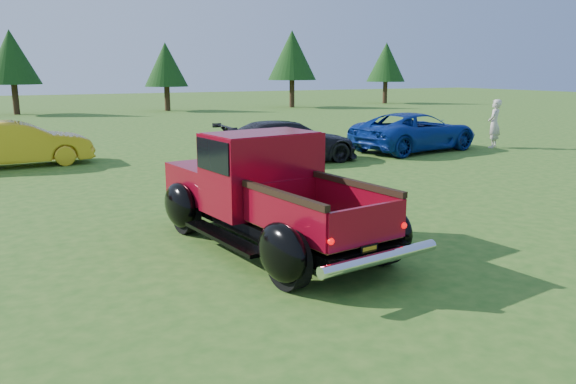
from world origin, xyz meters
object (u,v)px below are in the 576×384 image
(show_car_grey, at_px, (288,141))
(spectator, at_px, (494,124))
(show_car_yellow, at_px, (19,144))
(tree_east, at_px, (292,55))
(tree_far_east, at_px, (386,62))
(tree_mid_right, at_px, (166,65))
(pickup_truck, at_px, (262,191))
(tree_mid_left, at_px, (11,57))
(show_car_blue, at_px, (415,132))

(show_car_grey, bearing_deg, spectator, -90.39)
(show_car_yellow, bearing_deg, tree_east, -46.87)
(tree_far_east, relative_size, show_car_grey, 1.15)
(tree_mid_right, distance_m, show_car_yellow, 22.02)
(tree_far_east, relative_size, pickup_truck, 1.00)
(tree_mid_left, distance_m, pickup_truck, 30.43)
(tree_far_east, bearing_deg, tree_east, -173.66)
(tree_far_east, relative_size, show_car_yellow, 1.26)
(show_car_yellow, xyz_separation_m, show_car_blue, (11.83, -2.54, 0.01))
(tree_mid_right, distance_m, tree_far_east, 18.01)
(pickup_truck, relative_size, show_car_blue, 1.06)
(show_car_yellow, distance_m, spectator, 15.07)
(show_car_grey, relative_size, show_car_blue, 0.91)
(tree_mid_left, bearing_deg, show_car_grey, -74.53)
(tree_mid_right, xyz_separation_m, pickup_truck, (-6.40, -29.21, -2.16))
(tree_mid_right, height_order, show_car_yellow, tree_mid_right)
(tree_mid_left, height_order, tree_far_east, tree_mid_left)
(tree_mid_right, bearing_deg, tree_far_east, 1.59)
(show_car_grey, bearing_deg, tree_mid_left, 18.38)
(tree_east, relative_size, pickup_truck, 1.12)
(tree_mid_right, xyz_separation_m, tree_east, (9.00, -0.50, 0.68))
(pickup_truck, xyz_separation_m, show_car_yellow, (-3.10, 9.48, -0.19))
(tree_far_east, xyz_separation_m, show_car_yellow, (-27.50, -20.23, -2.62))
(tree_east, xyz_separation_m, show_car_yellow, (-18.50, -19.23, -3.03))
(show_car_yellow, distance_m, show_car_blue, 12.10)
(tree_mid_left, distance_m, show_car_yellow, 20.92)
(tree_east, xyz_separation_m, spectator, (-3.78, -22.43, -2.83))
(tree_mid_right, xyz_separation_m, show_car_blue, (2.33, -22.27, -2.34))
(tree_east, height_order, spectator, tree_east)
(tree_mid_left, height_order, show_car_yellow, tree_mid_left)
(pickup_truck, bearing_deg, show_car_grey, 52.12)
(tree_mid_left, xyz_separation_m, show_car_grey, (6.50, -23.48, -2.78))
(tree_mid_left, relative_size, show_car_yellow, 1.31)
(tree_mid_left, distance_m, tree_mid_right, 9.06)
(tree_east, xyz_separation_m, tree_far_east, (9.00, 1.00, -0.41))
(show_car_yellow, relative_size, show_car_grey, 0.91)
(tree_east, bearing_deg, tree_far_east, 6.34)
(show_car_blue, bearing_deg, show_car_grey, 83.95)
(tree_mid_left, bearing_deg, tree_east, -4.76)
(show_car_yellow, bearing_deg, tree_far_east, -56.64)
(tree_mid_left, xyz_separation_m, tree_mid_right, (9.00, -1.00, -0.41))
(show_car_blue, bearing_deg, tree_mid_right, -2.62)
(pickup_truck, bearing_deg, show_car_blue, 30.71)
(tree_far_east, height_order, show_car_yellow, tree_far_east)
(show_car_grey, bearing_deg, show_car_blue, -84.55)
(pickup_truck, bearing_deg, show_car_yellow, 100.31)
(tree_mid_left, relative_size, pickup_truck, 1.04)
(pickup_truck, relative_size, show_car_grey, 1.16)
(tree_east, relative_size, spectator, 3.25)
(pickup_truck, height_order, show_car_grey, pickup_truck)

